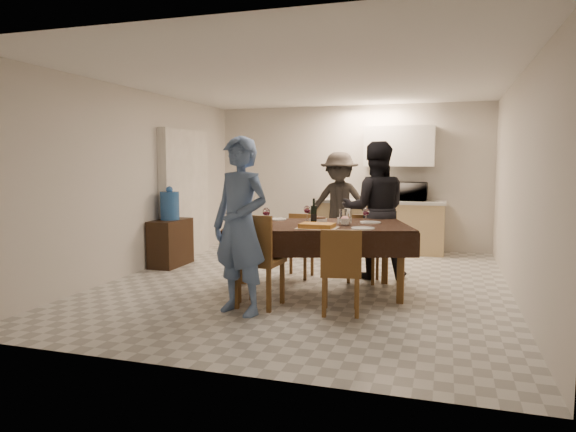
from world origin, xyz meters
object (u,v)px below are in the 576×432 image
at_px(wine_bottle, 314,211).
at_px(microwave, 410,192).
at_px(console, 171,243).
at_px(person_far, 375,210).
at_px(water_pitcher, 345,217).
at_px(water_jug, 170,206).
at_px(person_near, 240,226).
at_px(person_kitchen, 339,203).
at_px(dining_table, 317,227).
at_px(savoury_tart, 317,226).

bearing_deg(wine_bottle, microwave, 73.50).
relative_size(console, person_far, 0.41).
distance_m(console, person_far, 3.13).
xyz_separation_m(wine_bottle, water_pitcher, (0.40, -0.10, -0.05)).
bearing_deg(water_pitcher, microwave, 80.81).
relative_size(water_jug, wine_bottle, 1.41).
bearing_deg(console, microwave, 33.19).
height_order(water_pitcher, person_near, person_near).
relative_size(water_pitcher, person_far, 0.11).
xyz_separation_m(console, person_kitchen, (2.24, 1.77, 0.52)).
height_order(dining_table, savoury_tart, savoury_tart).
bearing_deg(person_kitchen, water_jug, -141.75).
relative_size(microwave, person_far, 0.31).
relative_size(console, microwave, 1.32).
bearing_deg(savoury_tart, person_near, -134.13).
distance_m(dining_table, water_pitcher, 0.38).
height_order(console, water_pitcher, water_pitcher).
relative_size(savoury_tart, microwave, 0.76).
distance_m(water_jug, microwave, 4.05).
relative_size(dining_table, water_jug, 5.66).
relative_size(savoury_tart, person_far, 0.24).
xyz_separation_m(wine_bottle, person_near, (-0.50, -1.10, -0.07)).
bearing_deg(savoury_tart, dining_table, 104.74).
distance_m(dining_table, water_jug, 2.69).
relative_size(dining_table, person_near, 1.31).
relative_size(dining_table, wine_bottle, 7.96).
relative_size(person_near, person_kitchen, 1.06).
height_order(microwave, person_near, person_near).
distance_m(water_jug, person_near, 2.79).
distance_m(dining_table, wine_bottle, 0.20).
bearing_deg(console, person_far, 2.22).
xyz_separation_m(water_pitcher, savoury_tart, (-0.25, -0.33, -0.07)).
xyz_separation_m(console, wine_bottle, (2.47, -0.88, 0.64)).
bearing_deg(person_near, microwave, 89.32).
bearing_deg(savoury_tart, person_far, 72.53).
xyz_separation_m(water_jug, person_far, (3.07, 0.12, 0.01)).
relative_size(water_jug, person_far, 0.23).
xyz_separation_m(dining_table, savoury_tart, (0.10, -0.38, 0.07)).
xyz_separation_m(person_near, person_far, (1.10, 2.10, 0.01)).
height_order(console, water_jug, water_jug).
bearing_deg(water_pitcher, savoury_tart, -127.15).
bearing_deg(water_jug, person_kitchen, 38.25).
xyz_separation_m(microwave, person_near, (-1.42, -4.20, -0.15)).
bearing_deg(person_kitchen, person_near, -94.11).
height_order(person_near, person_far, person_far).
relative_size(console, person_near, 0.41).
bearing_deg(water_jug, person_near, -45.16).
bearing_deg(water_jug, microwave, 33.19).
relative_size(water_jug, person_near, 0.23).
distance_m(dining_table, microwave, 3.27).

